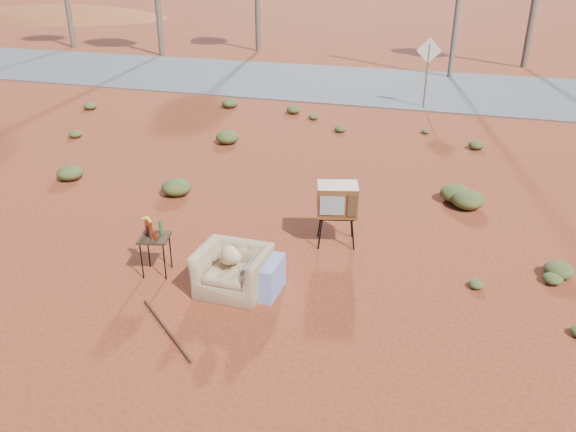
% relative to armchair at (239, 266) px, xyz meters
% --- Properties ---
extents(ground, '(140.00, 140.00, 0.00)m').
position_rel_armchair_xyz_m(ground, '(-0.05, 0.03, -0.41)').
color(ground, '#903A1C').
rests_on(ground, ground).
extents(highway, '(140.00, 7.00, 0.04)m').
position_rel_armchair_xyz_m(highway, '(-0.05, 15.03, -0.39)').
color(highway, '#565659').
rests_on(highway, ground).
extents(dirt_mound, '(26.00, 18.00, 2.00)m').
position_rel_armchair_xyz_m(dirt_mound, '(-30.05, 34.03, -0.41)').
color(dirt_mound, brown).
rests_on(dirt_mound, ground).
extents(armchair, '(1.17, 0.74, 0.87)m').
position_rel_armchair_xyz_m(armchair, '(0.00, 0.00, 0.00)').
color(armchair, '#997B53').
rests_on(armchair, ground).
extents(tv_unit, '(0.77, 0.68, 1.06)m').
position_rel_armchair_xyz_m(tv_unit, '(0.98, 1.89, 0.38)').
color(tv_unit, black).
rests_on(tv_unit, ground).
extents(side_table, '(0.53, 0.53, 0.89)m').
position_rel_armchair_xyz_m(side_table, '(-1.42, 0.09, 0.24)').
color(side_table, '#322212').
rests_on(side_table, ground).
extents(rusty_bar, '(1.25, 1.02, 0.04)m').
position_rel_armchair_xyz_m(rusty_bar, '(-0.53, -1.21, -0.38)').
color(rusty_bar, '#522716').
rests_on(rusty_bar, ground).
extents(road_sign, '(0.78, 0.06, 2.19)m').
position_rel_armchair_xyz_m(road_sign, '(1.45, 12.03, 1.10)').
color(road_sign, brown).
rests_on(road_sign, ground).
extents(scrub_patch, '(17.49, 8.07, 0.33)m').
position_rel_armchair_xyz_m(scrub_patch, '(-0.87, 4.44, -0.27)').
color(scrub_patch, '#444F22').
rests_on(scrub_patch, ground).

